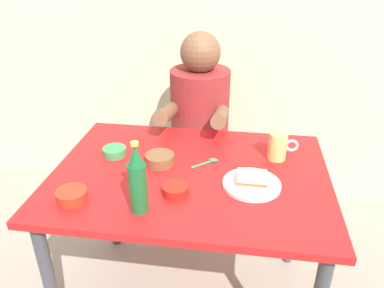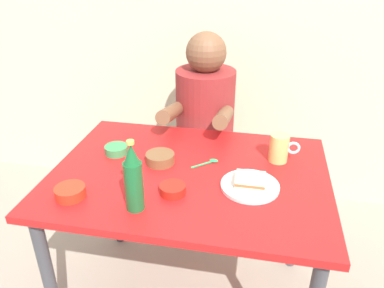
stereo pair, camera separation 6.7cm
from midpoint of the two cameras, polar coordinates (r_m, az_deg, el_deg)
dining_table at (r=1.56m, az=0.88°, el=-7.15°), size 1.10×0.80×0.74m
stool at (r=2.25m, az=2.70°, el=-4.25°), size 0.34×0.34×0.45m
person_seated at (r=2.05m, az=2.91°, el=5.51°), size 0.33×0.56×0.72m
plate_orange at (r=1.43m, az=10.14°, el=-6.31°), size 0.22×0.22×0.01m
sandwich at (r=1.42m, az=10.22°, el=-5.48°), size 0.11×0.09×0.04m
beer_mug at (r=1.61m, az=14.35°, el=-0.60°), size 0.13×0.08×0.12m
beer_bottle at (r=1.26m, az=-7.39°, el=-5.33°), size 0.06×0.06×0.26m
condiment_bowl_brown at (r=1.56m, az=-3.64°, el=-2.13°), size 0.12×0.12×0.04m
sauce_bowl_chili at (r=1.41m, az=-16.75°, el=-6.96°), size 0.11×0.11×0.04m
dip_bowl_green at (r=1.66m, az=-10.30°, el=-0.81°), size 0.10×0.10×0.03m
sambal_bowl_red at (r=1.38m, az=-1.56°, el=-6.87°), size 0.10×0.10×0.03m
spoon at (r=1.57m, az=3.87°, el=-2.79°), size 0.10×0.09×0.01m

